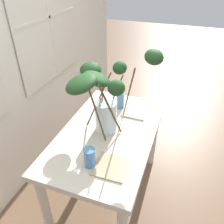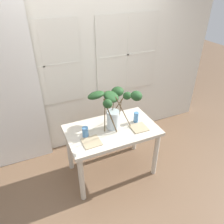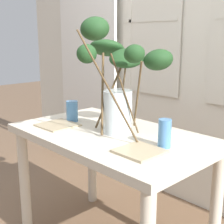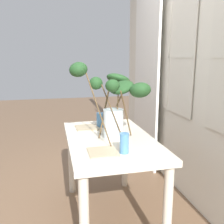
# 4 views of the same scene
# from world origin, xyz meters

# --- Properties ---
(ground) EXTENTS (14.00, 14.00, 0.00)m
(ground) POSITION_xyz_m (0.00, 0.00, 0.00)
(ground) COLOR brown
(dining_table) EXTENTS (1.18, 0.70, 0.75)m
(dining_table) POSITION_xyz_m (0.00, 0.00, 0.63)
(dining_table) COLOR beige
(dining_table) RESTS_ON ground
(vase_with_branches) EXTENTS (0.60, 0.68, 0.64)m
(vase_with_branches) POSITION_xyz_m (0.03, 0.04, 1.07)
(vase_with_branches) COLOR silver
(vase_with_branches) RESTS_ON dining_table
(drinking_glass_blue_left) EXTENTS (0.08, 0.08, 0.13)m
(drinking_glass_blue_left) POSITION_xyz_m (-0.36, -0.01, 0.82)
(drinking_glass_blue_left) COLOR #4C84BC
(drinking_glass_blue_left) RESTS_ON dining_table
(drinking_glass_blue_right) EXTENTS (0.07, 0.07, 0.14)m
(drinking_glass_blue_right) POSITION_xyz_m (0.36, 0.02, 0.82)
(drinking_glass_blue_right) COLOR #4C84BC
(drinking_glass_blue_right) RESTS_ON dining_table
(plate_square_left) EXTENTS (0.22, 0.22, 0.01)m
(plate_square_left) POSITION_xyz_m (-0.33, -0.15, 0.76)
(plate_square_left) COLOR tan
(plate_square_left) RESTS_ON dining_table
(plate_square_right) EXTENTS (0.20, 0.20, 0.01)m
(plate_square_right) POSITION_xyz_m (0.33, -0.13, 0.76)
(plate_square_right) COLOR tan
(plate_square_right) RESTS_ON dining_table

